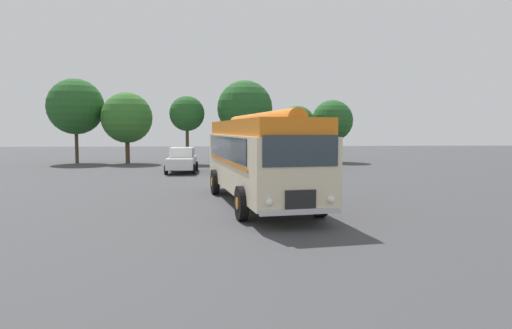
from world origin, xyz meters
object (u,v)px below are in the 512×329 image
Objects in this scene: car_near_left at (182,160)px; car_far_right at (302,158)px; car_mid_right at (266,159)px; vintage_bus at (259,155)px; car_mid_left at (225,159)px.

car_near_left is 0.96× the size of car_far_right.
car_near_left and car_mid_right have the same top height.
vintage_bus reaches higher than car_mid_right.
car_far_right is (8.23, 0.75, 0.00)m from car_near_left.
car_far_right is at bearing 5.22° from car_near_left.
car_mid_left is 0.97× the size of car_mid_right.
car_far_right is at bearing 2.65° from car_mid_left.
car_mid_left and car_mid_right have the same top height.
car_mid_right is (1.60, 13.97, -1.05)m from vintage_bus.
car_near_left is 5.79m from car_mid_right.
car_near_left is (-4.12, 13.07, -1.05)m from vintage_bus.
vintage_bus is at bearing -96.55° from car_mid_right.
vintage_bus is 2.36× the size of car_mid_right.
car_far_right is (2.50, -0.15, 0.00)m from car_mid_right.
vintage_bus reaches higher than car_far_right.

